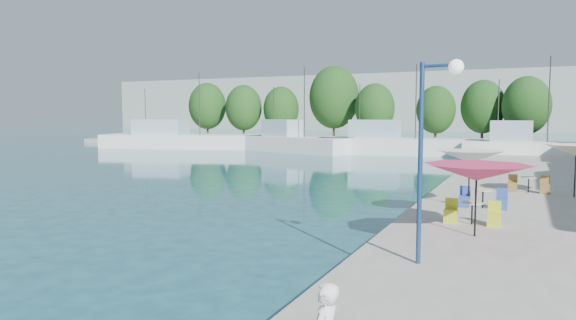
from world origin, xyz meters
The scene contains 21 objects.
quay_far centered at (-8.00, 67.00, 0.30)m, with size 90.00×16.00×0.60m, color gray.
hill_west centered at (-30.00, 160.00, 8.00)m, with size 180.00×40.00×16.00m, color gray.
trawler_01 centered at (-31.21, 54.64, 1.07)m, with size 22.14×11.20×10.20m.
trawler_02 centered at (-14.71, 54.19, 1.07)m, with size 14.70×8.15×10.20m.
trawler_03 centered at (-3.04, 55.58, 1.07)m, with size 17.93×6.00×10.20m.
trawler_04 centered at (10.36, 53.39, 1.07)m, with size 12.48×3.29×10.20m.
tree_01 centered at (-37.68, 70.70, 5.81)m, with size 6.10×6.10×9.02m.
tree_02 centered at (-30.25, 69.72, 5.47)m, with size 5.71×5.71×8.45m.
tree_03 centered at (-23.98, 70.27, 5.26)m, with size 5.45×5.45×8.07m.
tree_04 centered at (-15.93, 71.63, 6.93)m, with size 7.40×7.40×10.96m.
tree_05 centered at (-9.09, 69.26, 5.29)m, with size 5.49×5.49×8.13m.
tree_06 centered at (-1.08, 70.94, 5.04)m, with size 5.20×5.20×7.69m.
tree_07 centered at (4.81, 71.72, 5.42)m, with size 5.65×5.65×8.36m.
tree_08 centered at (10.01, 69.53, 5.52)m, with size 5.76×5.76×8.53m.
umbrella_pink centered at (8.78, 15.92, 2.57)m, with size 3.22×3.22×2.23m.
umbrella_white centered at (8.10, 20.96, 2.66)m, with size 2.60×2.60×2.31m.
umbrella_cream centered at (12.18, 25.76, 2.74)m, with size 2.65×2.65×2.39m.
cafe_table_01 centered at (8.53, 17.68, 0.89)m, with size 1.82×0.70×0.76m.
cafe_table_02 centered at (8.63, 21.07, 0.89)m, with size 1.82×0.70×0.76m.
cafe_table_03 centered at (10.30, 26.44, 0.89)m, with size 1.82×0.70×0.76m.
street_lamp centered at (8.08, 12.20, 4.09)m, with size 1.04×0.36×5.03m.
Camera 1 is at (10.11, -0.58, 4.31)m, focal length 32.00 mm.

